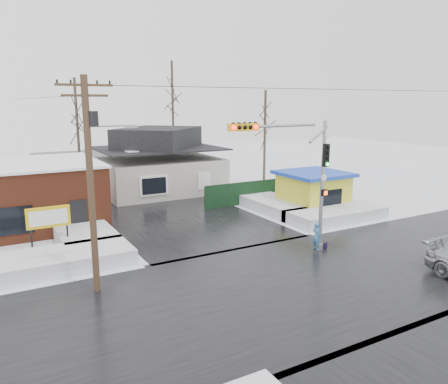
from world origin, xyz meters
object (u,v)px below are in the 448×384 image
utility_pole (92,173)px  kiosk (313,191)px  traffic_signal (300,170)px  pedestrian (317,236)px  marquee_sign (48,219)px

utility_pole → kiosk: utility_pole is taller
traffic_signal → utility_pole: size_ratio=0.78×
utility_pole → pedestrian: utility_pole is taller
marquee_sign → traffic_signal: bearing=-29.7°
utility_pole → kiosk: bearing=20.4°
marquee_sign → kiosk: bearing=1.6°
utility_pole → kiosk: (17.43, 6.49, -3.65)m
utility_pole → marquee_sign: bearing=100.1°
traffic_signal → utility_pole: bearing=177.1°
marquee_sign → pedestrian: bearing=-27.2°
pedestrian → marquee_sign: bearing=56.6°
kiosk → utility_pole: bearing=-159.6°
utility_pole → pedestrian: size_ratio=5.88×
traffic_signal → kiosk: size_ratio=1.52×
traffic_signal → pedestrian: (1.29, -0.02, -3.77)m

